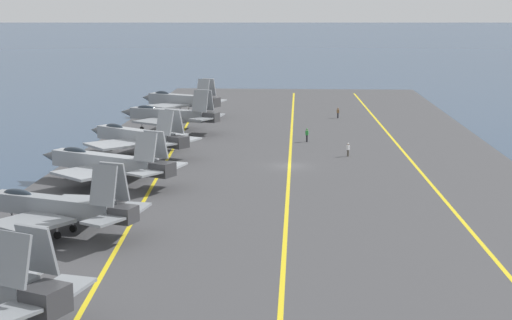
# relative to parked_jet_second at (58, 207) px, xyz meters

# --- Properties ---
(ground_plane) EXTENTS (2000.00, 2000.00, 0.00)m
(ground_plane) POSITION_rel_parked_jet_second_xyz_m (28.80, -18.15, -2.71)
(ground_plane) COLOR #2D425B
(carrier_deck) EXTENTS (174.87, 52.80, 0.40)m
(carrier_deck) POSITION_rel_parked_jet_second_xyz_m (28.80, -18.15, -2.51)
(carrier_deck) COLOR #424244
(carrier_deck) RESTS_ON ground
(deck_stripe_foul_line) EXTENTS (157.35, 3.81, 0.01)m
(deck_stripe_foul_line) POSITION_rel_parked_jet_second_xyz_m (28.80, -32.67, -2.30)
(deck_stripe_foul_line) COLOR yellow
(deck_stripe_foul_line) RESTS_ON carrier_deck
(deck_stripe_centerline) EXTENTS (157.38, 0.36, 0.01)m
(deck_stripe_centerline) POSITION_rel_parked_jet_second_xyz_m (28.80, -18.15, -2.30)
(deck_stripe_centerline) COLOR yellow
(deck_stripe_centerline) RESTS_ON carrier_deck
(deck_stripe_edge_line) EXTENTS (157.14, 9.44, 0.01)m
(deck_stripe_edge_line) POSITION_rel_parked_jet_second_xyz_m (28.80, -3.63, -2.30)
(deck_stripe_edge_line) COLOR yellow
(deck_stripe_edge_line) RESTS_ON carrier_deck
(parked_jet_second) EXTENTS (12.13, 15.11, 6.20)m
(parked_jet_second) POSITION_rel_parked_jet_second_xyz_m (0.00, 0.00, 0.00)
(parked_jet_second) COLOR gray
(parked_jet_second) RESTS_ON carrier_deck
(parked_jet_third) EXTENTS (12.54, 16.81, 5.94)m
(parked_jet_third) POSITION_rel_parked_jet_second_xyz_m (18.46, 0.55, -0.06)
(parked_jet_third) COLOR #93999E
(parked_jet_third) RESTS_ON carrier_deck
(parked_jet_fourth) EXTENTS (13.96, 15.70, 6.11)m
(parked_jet_fourth) POSITION_rel_parked_jet_second_xyz_m (34.43, 0.56, 0.06)
(parked_jet_fourth) COLOR #93999E
(parked_jet_fourth) RESTS_ON carrier_deck
(parked_jet_fifth) EXTENTS (13.07, 16.12, 6.44)m
(parked_jet_fifth) POSITION_rel_parked_jet_second_xyz_m (52.51, -0.55, 0.31)
(parked_jet_fifth) COLOR gray
(parked_jet_fifth) RESTS_ON carrier_deck
(parked_jet_sixth) EXTENTS (13.52, 15.27, 6.55)m
(parked_jet_sixth) POSITION_rel_parked_jet_second_xyz_m (69.73, 0.56, 0.45)
(parked_jet_sixth) COLOR gray
(parked_jet_sixth) RESTS_ON carrier_deck
(crew_green_vest) EXTENTS (0.34, 0.43, 1.84)m
(crew_green_vest) POSITION_rel_parked_jet_second_xyz_m (45.50, -20.31, -1.29)
(crew_green_vest) COLOR #232328
(crew_green_vest) RESTS_ON carrier_deck
(crew_white_vest) EXTENTS (0.45, 0.45, 1.69)m
(crew_white_vest) POSITION_rel_parked_jet_second_xyz_m (35.16, -25.24, -1.38)
(crew_white_vest) COLOR #4C473D
(crew_white_vest) RESTS_ON carrier_deck
(crew_brown_vest) EXTENTS (0.46, 0.41, 1.75)m
(crew_brown_vest) POSITION_rel_parked_jet_second_xyz_m (69.10, -25.65, -1.34)
(crew_brown_vest) COLOR #232328
(crew_brown_vest) RESTS_ON carrier_deck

